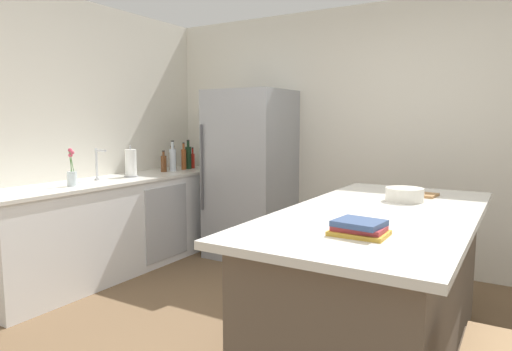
{
  "coord_description": "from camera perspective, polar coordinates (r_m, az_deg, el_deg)",
  "views": [
    {
      "loc": [
        1.27,
        -2.24,
        1.45
      ],
      "look_at": [
        -0.67,
        0.98,
        1.0
      ],
      "focal_mm": 31.42,
      "sensor_mm": 36.0,
      "label": 1
    }
  ],
  "objects": [
    {
      "name": "flower_vase",
      "position": [
        4.11,
        -22.39,
        0.08
      ],
      "size": [
        0.08,
        0.08,
        0.32
      ],
      "color": "silver",
      "rests_on": "counter_run_left"
    },
    {
      "name": "whiskey_bottle",
      "position": [
        5.18,
        -10.56,
        1.95
      ],
      "size": [
        0.08,
        0.08,
        0.28
      ],
      "color": "brown",
      "rests_on": "counter_run_left"
    },
    {
      "name": "vinegar_bottle",
      "position": [
        5.2,
        -9.18,
        2.15
      ],
      "size": [
        0.06,
        0.06,
        0.31
      ],
      "color": "#994C23",
      "rests_on": "counter_run_left"
    },
    {
      "name": "soda_bottle",
      "position": [
        5.06,
        -10.55,
        2.07
      ],
      "size": [
        0.08,
        0.08,
        0.34
      ],
      "color": "silver",
      "rests_on": "counter_run_left"
    },
    {
      "name": "mixing_bowl",
      "position": [
        3.11,
        18.37,
        -2.32
      ],
      "size": [
        0.24,
        0.24,
        0.09
      ],
      "color": "silver",
      "rests_on": "kitchen_island"
    },
    {
      "name": "kitchen_island",
      "position": [
        2.87,
        15.3,
        -13.38
      ],
      "size": [
        1.04,
        2.19,
        0.93
      ],
      "color": "brown",
      "rests_on": "ground_plane"
    },
    {
      "name": "cutting_board",
      "position": [
        3.39,
        19.45,
        -2.22
      ],
      "size": [
        0.33,
        0.21,
        0.02
      ],
      "color": "#9E7042",
      "rests_on": "kitchen_island"
    },
    {
      "name": "wall_left",
      "position": [
        4.34,
        -28.04,
        4.05
      ],
      "size": [
        0.1,
        6.0,
        2.6
      ],
      "primitive_type": "cube",
      "color": "silver",
      "rests_on": "ground_plane"
    },
    {
      "name": "syrup_bottle",
      "position": [
        5.01,
        -11.67,
        1.55
      ],
      "size": [
        0.06,
        0.06,
        0.23
      ],
      "color": "#5B3319",
      "rests_on": "counter_run_left"
    },
    {
      "name": "wall_rear",
      "position": [
        4.66,
        15.25,
        4.75
      ],
      "size": [
        6.0,
        0.1,
        2.6
      ],
      "primitive_type": "cube",
      "color": "silver",
      "rests_on": "ground_plane"
    },
    {
      "name": "cookbook_stack",
      "position": [
        2.14,
        13.0,
        -6.53
      ],
      "size": [
        0.26,
        0.21,
        0.07
      ],
      "color": "gold",
      "rests_on": "kitchen_island"
    },
    {
      "name": "hot_sauce_bottle",
      "position": [
        5.34,
        -8.06,
        1.97
      ],
      "size": [
        0.05,
        0.05,
        0.25
      ],
      "color": "red",
      "rests_on": "counter_run_left"
    },
    {
      "name": "paper_towel_roll",
      "position": [
        4.62,
        -15.65,
        1.48
      ],
      "size": [
        0.14,
        0.14,
        0.31
      ],
      "color": "gray",
      "rests_on": "counter_run_left"
    },
    {
      "name": "gin_bottle",
      "position": [
        5.38,
        -6.83,
        2.34
      ],
      "size": [
        0.07,
        0.07,
        0.33
      ],
      "color": "#8CB79E",
      "rests_on": "counter_run_left"
    },
    {
      "name": "sink_faucet",
      "position": [
        4.43,
        -19.52,
        1.43
      ],
      "size": [
        0.15,
        0.05,
        0.3
      ],
      "color": "silver",
      "rests_on": "counter_run_left"
    },
    {
      "name": "refrigerator",
      "position": [
        4.81,
        -0.68,
        0.16
      ],
      "size": [
        0.8,
        0.77,
        1.78
      ],
      "color": "#93969B",
      "rests_on": "ground_plane"
    },
    {
      "name": "wine_bottle",
      "position": [
        5.27,
        -8.61,
        2.35
      ],
      "size": [
        0.07,
        0.07,
        0.34
      ],
      "color": "#19381E",
      "rests_on": "counter_run_left"
    },
    {
      "name": "counter_run_left",
      "position": [
        4.62,
        -16.91,
        -5.92
      ],
      "size": [
        0.64,
        2.7,
        0.91
      ],
      "color": "white",
      "rests_on": "ground_plane"
    }
  ]
}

